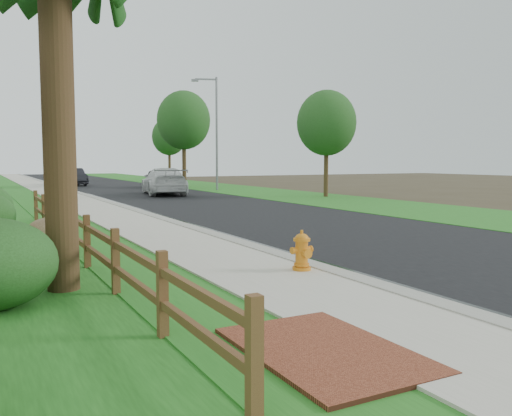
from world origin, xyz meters
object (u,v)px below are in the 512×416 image
white_suv (164,181)px  fire_hydrant (302,252)px  ranch_fence (77,232)px  streetlight (215,127)px  dark_car_mid (157,178)px

white_suv → fire_hydrant: bearing=87.8°
fire_hydrant → ranch_fence: bearing=133.9°
fire_hydrant → streetlight: size_ratio=0.10×
white_suv → ranch_fence: bearing=76.8°
ranch_fence → fire_hydrant: bearing=-46.1°
ranch_fence → fire_hydrant: size_ratio=22.17×
dark_car_mid → ranch_fence: bearing=88.6°
streetlight → dark_car_mid: bearing=113.4°
fire_hydrant → streetlight: streetlight is taller
fire_hydrant → dark_car_mid: (7.30, 32.37, 0.29)m
white_suv → streetlight: 6.59m
fire_hydrant → white_suv: bearing=77.9°
fire_hydrant → streetlight: 28.70m
ranch_fence → streetlight: bearing=60.1°
fire_hydrant → white_suv: (5.08, 23.81, 0.40)m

